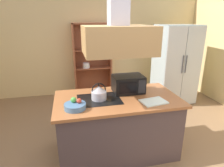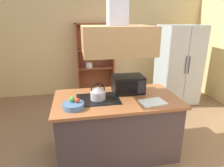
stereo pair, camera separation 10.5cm
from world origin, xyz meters
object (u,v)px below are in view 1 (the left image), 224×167
object	(u,v)px
dish_cabinet	(92,64)
cutting_board	(154,102)
refrigerator	(175,64)
fruit_bowl	(75,106)
microwave	(128,84)
kettle	(99,93)

from	to	relation	value
dish_cabinet	cutting_board	xyz separation A→B (m)	(0.49, -2.75, 0.07)
refrigerator	dish_cabinet	distance (m)	2.09
dish_cabinet	fruit_bowl	xyz separation A→B (m)	(-0.56, -2.71, 0.11)
cutting_board	microwave	xyz separation A→B (m)	(-0.22, 0.45, 0.12)
kettle	refrigerator	bearing A→B (deg)	37.50
dish_cabinet	kettle	world-z (taller)	dish_cabinet
refrigerator	fruit_bowl	bearing A→B (deg)	-143.04
kettle	microwave	bearing A→B (deg)	21.79
dish_cabinet	fruit_bowl	bearing A→B (deg)	-101.57
dish_cabinet	cutting_board	size ratio (longest dim) A/B	5.53
cutting_board	microwave	bearing A→B (deg)	116.04
kettle	microwave	size ratio (longest dim) A/B	0.52
dish_cabinet	kettle	bearing A→B (deg)	-94.96
dish_cabinet	microwave	size ratio (longest dim) A/B	4.09
cutting_board	fruit_bowl	world-z (taller)	fruit_bowl
microwave	fruit_bowl	distance (m)	0.93
dish_cabinet	refrigerator	bearing A→B (deg)	-24.45
microwave	cutting_board	bearing A→B (deg)	-63.96
refrigerator	kettle	bearing A→B (deg)	-142.50
microwave	kettle	bearing A→B (deg)	-158.21
fruit_bowl	refrigerator	bearing A→B (deg)	36.96
dish_cabinet	kettle	distance (m)	2.50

